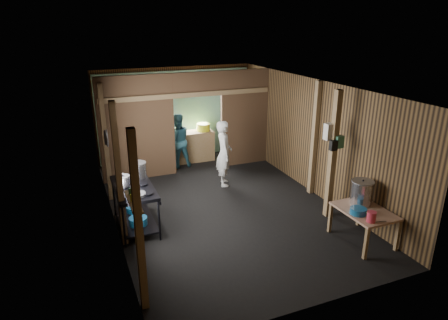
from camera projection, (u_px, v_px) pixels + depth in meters
name	position (u px, v px, depth m)	size (l,w,h in m)	color
floor	(221.00, 204.00, 8.55)	(4.50, 7.00, 0.00)	black
ceiling	(220.00, 85.00, 7.67)	(4.50, 7.00, 0.00)	#2C2927
wall_back	(175.00, 113.00, 11.16)	(4.50, 0.00, 2.60)	brown
wall_front	(320.00, 225.00, 5.06)	(4.50, 0.00, 2.60)	brown
wall_left	(109.00, 162.00, 7.31)	(0.00, 7.00, 2.60)	brown
wall_right	(312.00, 137.00, 8.91)	(0.00, 7.00, 2.60)	brown
partition_left	(137.00, 129.00, 9.55)	(1.85, 0.10, 2.60)	#4A3623
partition_right	(244.00, 118.00, 10.58)	(1.35, 0.10, 2.60)	#4A3623
partition_header	(197.00, 84.00, 9.78)	(1.30, 0.10, 0.60)	#4A3623
turquoise_panel	(176.00, 115.00, 11.12)	(4.40, 0.06, 2.50)	#70A29B
back_counter	(192.00, 146.00, 11.08)	(1.20, 0.50, 0.85)	#81674D
wall_clock	(184.00, 92.00, 10.96)	(0.20, 0.20, 0.03)	beige
post_left_a	(138.00, 225.00, 5.07)	(0.10, 0.12, 2.60)	#81674D
post_left_b	(119.00, 176.00, 6.64)	(0.10, 0.12, 2.60)	#81674D
post_left_c	(106.00, 144.00, 8.38)	(0.10, 0.12, 2.60)	#81674D
post_right	(314.00, 139.00, 8.71)	(0.10, 0.12, 2.60)	#81674D
post_free	(333.00, 156.00, 7.63)	(0.12, 0.12, 2.60)	#81674D
cross_beam	(189.00, 95.00, 9.73)	(4.40, 0.12, 0.12)	#81674D
pan_lid_big	(107.00, 138.00, 7.55)	(0.34, 0.34, 0.03)	gray
pan_lid_small	(105.00, 138.00, 7.94)	(0.30, 0.30, 0.03)	black
wall_shelf	(133.00, 202.00, 5.48)	(0.14, 0.80, 0.03)	#81674D
jar_white	(136.00, 205.00, 5.24)	(0.07, 0.07, 0.10)	beige
jar_yellow	(133.00, 197.00, 5.46)	(0.08, 0.08, 0.10)	#C0CB1E
jar_green	(130.00, 191.00, 5.65)	(0.06, 0.06, 0.10)	#2F6649
bag_white	(330.00, 132.00, 7.52)	(0.22, 0.15, 0.32)	beige
bag_green	(339.00, 142.00, 7.50)	(0.16, 0.12, 0.24)	#2F6649
bag_black	(333.00, 145.00, 7.45)	(0.14, 0.10, 0.20)	black
gas_range	(135.00, 207.00, 7.48)	(0.75, 1.45, 0.86)	black
prep_table	(363.00, 225.00, 7.04)	(0.76, 1.05, 0.62)	tan
stove_pot_large	(138.00, 171.00, 7.69)	(0.34, 0.34, 0.34)	#B9B8C1
stove_pot_med	(123.00, 182.00, 7.32)	(0.26, 0.26, 0.23)	#B9B8C1
stove_saucepan	(120.00, 176.00, 7.69)	(0.16, 0.16, 0.10)	#B9B8C1
frying_pan	(138.00, 194.00, 6.94)	(0.29, 0.51, 0.07)	gray
blue_tub_front	(138.00, 221.00, 7.35)	(0.35, 0.35, 0.14)	#165685
blue_tub_back	(133.00, 209.00, 7.84)	(0.27, 0.27, 0.11)	#165685
stock_pot	(362.00, 193.00, 7.11)	(0.40, 0.40, 0.47)	#B9B8C1
wash_basin	(358.00, 211.00, 6.79)	(0.29, 0.29, 0.11)	#165685
pink_bucket	(371.00, 217.00, 6.51)	(0.15, 0.15, 0.18)	#BE3044
knife	(378.00, 222.00, 6.51)	(0.30, 0.04, 0.01)	#B9B8C1
yellow_tub	(203.00, 127.00, 11.02)	(0.37, 0.37, 0.21)	#C0CB1E
red_cup	(182.00, 131.00, 10.81)	(0.11, 0.11, 0.13)	#D24B17
cook	(224.00, 153.00, 9.34)	(0.58, 0.38, 1.60)	silver
worker_back	(178.00, 141.00, 10.51)	(0.72, 0.56, 1.48)	#295D6E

